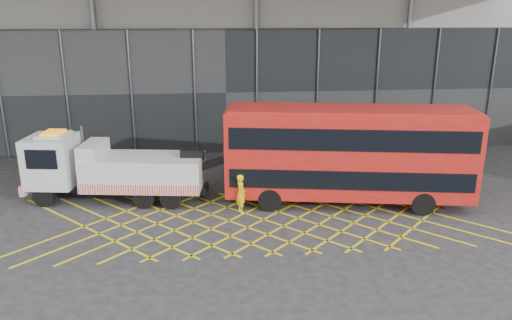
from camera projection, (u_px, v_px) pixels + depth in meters
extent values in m
plane|color=#242426|center=(193.00, 222.00, 22.53)|extent=(120.00, 120.00, 0.00)
cube|color=yellow|center=(84.00, 227.00, 22.08)|extent=(7.16, 7.16, 0.01)
cube|color=yellow|center=(84.00, 227.00, 22.08)|extent=(7.16, 7.16, 0.01)
cube|color=yellow|center=(121.00, 225.00, 22.23)|extent=(7.16, 7.16, 0.01)
cube|color=yellow|center=(121.00, 225.00, 22.23)|extent=(7.16, 7.16, 0.01)
cube|color=yellow|center=(157.00, 224.00, 22.38)|extent=(7.16, 7.16, 0.01)
cube|color=yellow|center=(157.00, 224.00, 22.38)|extent=(7.16, 7.16, 0.01)
cube|color=yellow|center=(193.00, 222.00, 22.52)|extent=(7.16, 7.16, 0.01)
cube|color=yellow|center=(193.00, 222.00, 22.52)|extent=(7.16, 7.16, 0.01)
cube|color=yellow|center=(229.00, 221.00, 22.67)|extent=(7.16, 7.16, 0.01)
cube|color=yellow|center=(229.00, 221.00, 22.67)|extent=(7.16, 7.16, 0.01)
cube|color=yellow|center=(264.00, 219.00, 22.82)|extent=(7.16, 7.16, 0.01)
cube|color=yellow|center=(264.00, 219.00, 22.82)|extent=(7.16, 7.16, 0.01)
cube|color=yellow|center=(298.00, 218.00, 22.97)|extent=(7.16, 7.16, 0.01)
cube|color=yellow|center=(298.00, 218.00, 22.97)|extent=(7.16, 7.16, 0.01)
cube|color=yellow|center=(332.00, 217.00, 23.12)|extent=(7.16, 7.16, 0.01)
cube|color=yellow|center=(332.00, 217.00, 23.12)|extent=(7.16, 7.16, 0.01)
cube|color=yellow|center=(366.00, 215.00, 23.27)|extent=(7.16, 7.16, 0.01)
cube|color=yellow|center=(366.00, 215.00, 23.27)|extent=(7.16, 7.16, 0.01)
cube|color=yellow|center=(399.00, 214.00, 23.42)|extent=(7.16, 7.16, 0.01)
cube|color=yellow|center=(399.00, 214.00, 23.42)|extent=(7.16, 7.16, 0.01)
cube|color=yellow|center=(431.00, 213.00, 23.57)|extent=(7.16, 7.16, 0.01)
cube|color=yellow|center=(431.00, 213.00, 23.57)|extent=(7.16, 7.16, 0.01)
cube|color=gray|center=(221.00, 11.00, 38.14)|extent=(55.00, 14.00, 18.00)
cube|color=black|center=(226.00, 92.00, 32.67)|extent=(55.00, 0.80, 8.00)
cylinder|color=#595B60|center=(99.00, 78.00, 31.44)|extent=(0.36, 0.36, 10.00)
cylinder|color=#595B60|center=(256.00, 76.00, 32.37)|extent=(0.36, 0.36, 10.00)
cylinder|color=#595B60|center=(405.00, 74.00, 33.30)|extent=(0.36, 0.36, 10.00)
cube|color=black|center=(119.00, 187.00, 24.98)|extent=(8.99, 2.16, 0.33)
cube|color=silver|center=(53.00, 161.00, 24.70)|extent=(2.56, 2.64, 2.45)
cube|color=black|center=(29.00, 152.00, 24.62)|extent=(0.33, 2.06, 1.04)
cube|color=red|center=(33.00, 184.00, 25.10)|extent=(0.57, 2.46, 0.52)
cube|color=orange|center=(53.00, 132.00, 24.27)|extent=(1.00, 1.24, 0.11)
cube|color=silver|center=(144.00, 171.00, 24.66)|extent=(6.11, 3.14, 1.51)
cube|color=red|center=(138.00, 190.00, 23.68)|extent=(5.79, 0.86, 0.52)
cube|color=silver|center=(93.00, 149.00, 24.44)|extent=(1.24, 2.37, 0.66)
cube|color=black|center=(192.00, 154.00, 24.30)|extent=(1.18, 0.62, 0.47)
cube|color=black|center=(212.00, 163.00, 24.41)|extent=(2.09, 0.61, 1.02)
cylinder|color=black|center=(44.00, 196.00, 24.20)|extent=(1.07, 0.47, 1.04)
cylinder|color=black|center=(61.00, 183.00, 26.09)|extent=(1.07, 0.47, 1.04)
cylinder|color=black|center=(171.00, 198.00, 23.96)|extent=(1.07, 0.47, 1.04)
cylinder|color=black|center=(179.00, 184.00, 25.85)|extent=(1.07, 0.47, 1.04)
cylinder|color=#595B60|center=(83.00, 146.00, 25.40)|extent=(0.13, 0.13, 2.07)
cube|color=#AD140F|center=(349.00, 152.00, 23.96)|extent=(12.01, 4.63, 4.14)
cube|color=black|center=(348.00, 172.00, 24.25)|extent=(11.56, 4.62, 0.91)
cube|color=black|center=(350.00, 133.00, 23.68)|extent=(11.56, 4.62, 1.01)
cube|color=black|center=(228.00, 168.00, 24.62)|extent=(0.46, 2.37, 1.39)
cube|color=black|center=(227.00, 131.00, 24.08)|extent=(0.46, 2.37, 1.01)
cube|color=yellow|center=(227.00, 148.00, 24.33)|extent=(0.38, 1.89, 0.37)
cube|color=#AD140F|center=(351.00, 109.00, 23.35)|extent=(11.75, 4.38, 0.13)
cylinder|color=black|center=(270.00, 200.00, 23.67)|extent=(1.15, 0.50, 1.11)
cylinder|color=black|center=(272.00, 183.00, 25.97)|extent=(1.15, 0.50, 1.11)
cylinder|color=black|center=(423.00, 204.00, 23.19)|extent=(1.15, 0.50, 1.11)
cylinder|color=black|center=(411.00, 186.00, 25.50)|extent=(1.15, 0.50, 1.11)
imported|color=yellow|center=(241.00, 194.00, 23.38)|extent=(0.62, 0.78, 1.87)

